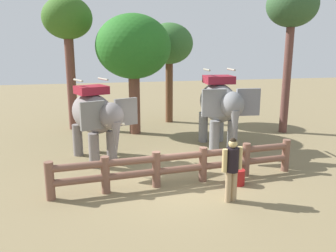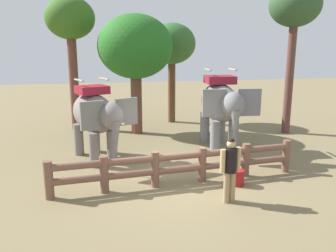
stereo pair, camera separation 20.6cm
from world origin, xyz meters
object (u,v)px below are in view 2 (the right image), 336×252
object	(u,v)px
elephant_near_left	(96,116)
tree_far_right	(70,23)
log_fence	(179,164)
tourist_woman_in_black	(230,166)
tree_far_left	(295,10)
feed_bucket	(237,178)
elephant_center	(221,105)
tree_back_center	(135,48)
tree_deep_back	(172,45)

from	to	relation	value
elephant_near_left	tree_far_right	distance (m)	6.34
log_fence	tourist_woman_in_black	xyz separation A→B (m)	(0.99, -1.44, 0.39)
tree_far_left	feed_bucket	world-z (taller)	tree_far_left
feed_bucket	elephant_near_left	bearing A→B (deg)	141.51
log_fence	elephant_center	bearing A→B (deg)	52.36
tree_back_center	tree_deep_back	xyz separation A→B (m)	(2.13, 2.07, 0.11)
elephant_near_left	tree_far_left	xyz separation A→B (m)	(8.73, 2.31, 3.91)
feed_bucket	log_fence	bearing A→B (deg)	164.36
elephant_near_left	tourist_woman_in_black	xyz separation A→B (m)	(3.31, -4.13, -0.63)
tree_far_right	elephant_center	bearing A→B (deg)	-40.21
tourist_woman_in_black	log_fence	bearing A→B (deg)	124.44
elephant_near_left	feed_bucket	xyz separation A→B (m)	(3.96, -3.15, -1.39)
log_fence	elephant_center	xyz separation A→B (m)	(2.42, 3.14, 1.16)
log_fence	elephant_near_left	xyz separation A→B (m)	(-2.33, 2.69, 1.02)
tree_back_center	tree_deep_back	distance (m)	2.97
elephant_center	tree_back_center	world-z (taller)	tree_back_center
tree_far_left	elephant_near_left	bearing A→B (deg)	-165.18
elephant_near_left	tree_back_center	world-z (taller)	tree_back_center
tourist_woman_in_black	tree_deep_back	distance (m)	10.37
elephant_near_left	tourist_woman_in_black	bearing A→B (deg)	-51.28
tree_far_left	tree_back_center	size ratio (longest dim) A/B	1.24
log_fence	tree_back_center	distance (m)	7.21
log_fence	tree_deep_back	distance (m)	9.28
elephant_center	feed_bucket	size ratio (longest dim) A/B	7.95
tree_far_left	tree_far_right	size ratio (longest dim) A/B	1.08
tourist_woman_in_black	feed_bucket	world-z (taller)	tourist_woman_in_black
elephant_center	tree_far_right	world-z (taller)	tree_far_right
log_fence	elephant_near_left	bearing A→B (deg)	130.82
tourist_woman_in_black	elephant_center	bearing A→B (deg)	72.62
tree_back_center	tree_deep_back	world-z (taller)	tree_back_center
elephant_near_left	elephant_center	world-z (taller)	elephant_center
log_fence	tree_back_center	xyz separation A→B (m)	(-0.46, 6.39, 3.30)
log_fence	tourist_woman_in_black	world-z (taller)	tourist_woman_in_black
tree_far_right	tree_back_center	bearing A→B (deg)	-29.11
elephant_near_left	tree_deep_back	world-z (taller)	tree_deep_back
tourist_woman_in_black	tree_far_right	bearing A→B (deg)	114.43
elephant_center	tree_deep_back	distance (m)	5.83
log_fence	tree_far_left	world-z (taller)	tree_far_left
elephant_near_left	tree_deep_back	xyz separation A→B (m)	(4.00, 5.77, 2.40)
log_fence	tree_far_left	distance (m)	9.50
tree_deep_back	feed_bucket	world-z (taller)	tree_deep_back
tree_far_right	tree_deep_back	world-z (taller)	tree_far_right
tree_back_center	tree_far_right	xyz separation A→B (m)	(-2.82, 1.57, 1.12)
log_fence	elephant_center	distance (m)	4.13
tree_far_right	tree_deep_back	bearing A→B (deg)	5.76
tree_far_left	elephant_center	bearing A→B (deg)	-154.92
tree_far_left	feed_bucket	xyz separation A→B (m)	(-4.76, -5.46, -5.30)
feed_bucket	tourist_woman_in_black	bearing A→B (deg)	-123.53
log_fence	feed_bucket	distance (m)	1.74
tourist_woman_in_black	elephant_near_left	bearing A→B (deg)	128.72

